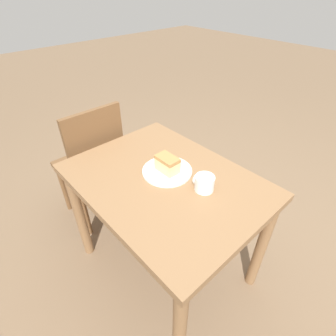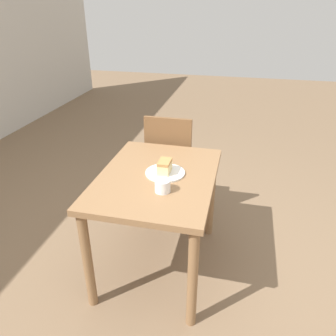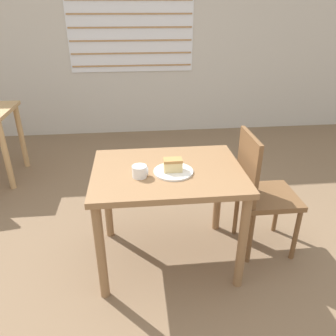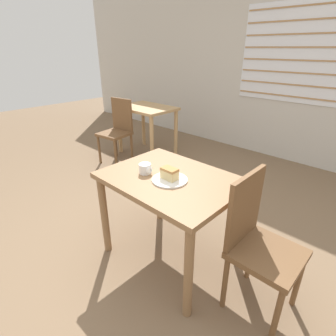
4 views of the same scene
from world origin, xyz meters
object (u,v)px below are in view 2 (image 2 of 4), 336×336
(chair_near_window, at_px, (171,161))
(plate, at_px, (165,173))
(cake_slice, at_px, (165,166))
(coffee_mug, at_px, (163,185))
(dining_table_near, at_px, (157,190))

(chair_near_window, bearing_deg, plate, 99.54)
(cake_slice, relative_size, coffee_mug, 1.18)
(dining_table_near, bearing_deg, coffee_mug, -155.27)
(cake_slice, bearing_deg, chair_near_window, 9.30)
(dining_table_near, bearing_deg, chair_near_window, 5.33)
(dining_table_near, bearing_deg, plate, -54.64)
(coffee_mug, bearing_deg, chair_near_window, 9.67)
(chair_near_window, xyz_separation_m, cake_slice, (-0.66, -0.11, 0.29))
(plate, bearing_deg, dining_table_near, 125.36)
(chair_near_window, distance_m, plate, 0.71)
(dining_table_near, xyz_separation_m, cake_slice, (0.03, -0.04, 0.17))
(chair_near_window, xyz_separation_m, coffee_mug, (-0.87, -0.15, 0.27))
(plate, height_order, coffee_mug, coffee_mug)
(plate, bearing_deg, cake_slice, 152.16)
(plate, bearing_deg, coffee_mug, -169.94)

